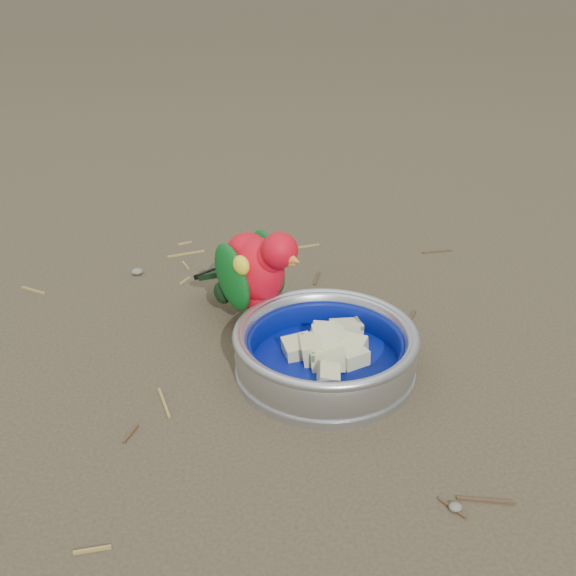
{
  "coord_description": "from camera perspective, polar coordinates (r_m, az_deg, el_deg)",
  "views": [
    {
      "loc": [
        0.0,
        -0.63,
        0.47
      ],
      "look_at": [
        0.07,
        0.11,
        0.08
      ],
      "focal_mm": 40.0,
      "sensor_mm": 36.0,
      "label": 1
    }
  ],
  "objects": [
    {
      "name": "food_bowl",
      "position": [
        0.81,
        3.29,
        -7.0
      ],
      "size": [
        0.23,
        0.23,
        0.02
      ],
      "primitive_type": "cylinder",
      "color": "#B2B2BA",
      "rests_on": "ground"
    },
    {
      "name": "bowl_wall",
      "position": [
        0.8,
        3.34,
        -5.22
      ],
      "size": [
        0.23,
        0.23,
        0.04
      ],
      "primitive_type": null,
      "color": "#B2B2BA",
      "rests_on": "food_bowl"
    },
    {
      "name": "lory_parrot",
      "position": [
        0.88,
        -2.81,
        0.82
      ],
      "size": [
        0.19,
        0.2,
        0.15
      ],
      "primitive_type": null,
      "rotation": [
        0.0,
        0.0,
        -2.44
      ],
      "color": "red",
      "rests_on": "ground"
    },
    {
      "name": "fruit_wedges",
      "position": [
        0.8,
        3.33,
        -5.65
      ],
      "size": [
        0.14,
        0.14,
        0.03
      ],
      "primitive_type": null,
      "color": "beige",
      "rests_on": "food_bowl"
    },
    {
      "name": "ground",
      "position": [
        0.79,
        -4.25,
        -9.02
      ],
      "size": [
        60.0,
        60.0,
        0.0
      ],
      "primitive_type": "plane",
      "color": "#453A2A"
    },
    {
      "name": "ground_debris",
      "position": [
        0.83,
        -6.57,
        -6.75
      ],
      "size": [
        0.9,
        0.8,
        0.01
      ],
      "primitive_type": null,
      "color": "olive",
      "rests_on": "ground"
    }
  ]
}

